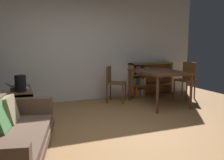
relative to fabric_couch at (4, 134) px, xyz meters
The scene contains 10 objects.
ground_plane 1.61m from the fabric_couch, ahead, with size 8.16×8.16×0.00m, color #9E7042.
back_wall_panel 3.38m from the fabric_couch, 60.66° to the left, with size 6.80×0.10×2.70m, color silver.
fabric_couch is the anchor object (origin of this frame).
media_console 1.71m from the fabric_couch, 81.92° to the left, with size 0.38×1.15×0.57m.
open_laptop 1.82m from the fabric_couch, 83.50° to the left, with size 0.44×0.36×0.11m.
desk_speaker 1.52m from the fabric_couch, 80.68° to the left, with size 0.20×0.20×0.30m.
dining_table 3.67m from the fabric_couch, 26.73° to the left, with size 0.95×1.37×0.81m.
dining_chair_near 4.78m from the fabric_couch, 24.56° to the left, with size 0.51×0.52×0.95m.
dining_chair_far 3.30m from the fabric_couch, 43.58° to the left, with size 0.58×0.57×0.88m.
bookshelf 4.40m from the fabric_couch, 36.76° to the left, with size 1.25×0.29×0.91m.
Camera 1 is at (-1.39, -3.21, 1.40)m, focal length 38.48 mm.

